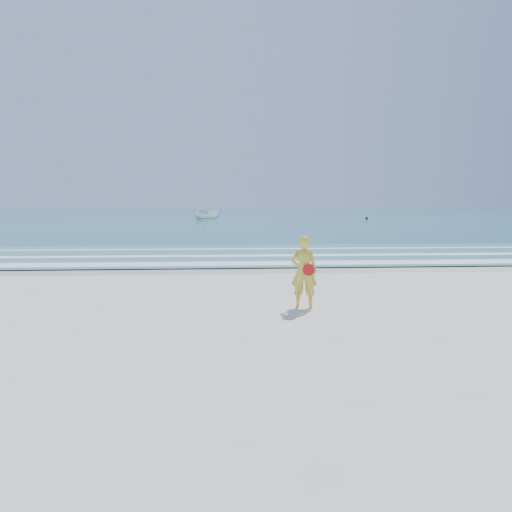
{
  "coord_description": "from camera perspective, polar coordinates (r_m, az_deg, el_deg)",
  "views": [
    {
      "loc": [
        -0.3,
        -8.82,
        2.35
      ],
      "look_at": [
        0.59,
        4.0,
        1.0
      ],
      "focal_mm": 35.0,
      "sensor_mm": 36.0,
      "label": 1
    }
  ],
  "objects": [
    {
      "name": "foam_near",
      "position": [
        19.26,
        -3.04,
        -0.86
      ],
      "size": [
        400.0,
        1.4,
        0.01
      ],
      "primitive_type": "cube",
      "color": "white",
      "rests_on": "shallow"
    },
    {
      "name": "shallow",
      "position": [
        22.94,
        -3.19,
        0.22
      ],
      "size": [
        400.0,
        10.0,
        0.01
      ],
      "primitive_type": "cube",
      "color": "#59B7AD",
      "rests_on": "ocean"
    },
    {
      "name": "boat",
      "position": [
        72.16,
        -5.56,
        4.79
      ],
      "size": [
        4.56,
        3.07,
        1.65
      ],
      "primitive_type": "imported",
      "rotation": [
        0.0,
        0.0,
        1.19
      ],
      "color": "silver",
      "rests_on": "ocean"
    },
    {
      "name": "buoy",
      "position": [
        76.28,
        12.54,
        4.26
      ],
      "size": [
        0.37,
        0.37,
        0.37
      ],
      "primitive_type": "sphere",
      "color": "black",
      "rests_on": "ocean"
    },
    {
      "name": "woman",
      "position": [
        11.32,
        5.5,
        -1.81
      ],
      "size": [
        0.66,
        0.49,
        1.63
      ],
      "color": "yellow",
      "rests_on": "ground"
    },
    {
      "name": "wet_sand",
      "position": [
        17.98,
        -2.97,
        -1.52
      ],
      "size": [
        400.0,
        2.4,
        0.0
      ],
      "primitive_type": "cube",
      "color": "#B2A893",
      "rests_on": "ground"
    },
    {
      "name": "foam_mid",
      "position": [
        22.14,
        -3.16,
        0.03
      ],
      "size": [
        400.0,
        0.9,
        0.01
      ],
      "primitive_type": "cube",
      "color": "white",
      "rests_on": "shallow"
    },
    {
      "name": "ocean",
      "position": [
        113.84,
        -3.81,
        4.81
      ],
      "size": [
        400.0,
        190.0,
        0.04
      ],
      "primitive_type": "cube",
      "color": "#19727F",
      "rests_on": "ground"
    },
    {
      "name": "ground",
      "position": [
        9.13,
        -1.98,
        -8.92
      ],
      "size": [
        400.0,
        400.0,
        0.0
      ],
      "primitive_type": "plane",
      "color": "silver",
      "rests_on": "ground"
    },
    {
      "name": "foam_far",
      "position": [
        25.42,
        -3.27,
        0.8
      ],
      "size": [
        400.0,
        0.6,
        0.01
      ],
      "primitive_type": "cube",
      "color": "white",
      "rests_on": "shallow"
    }
  ]
}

